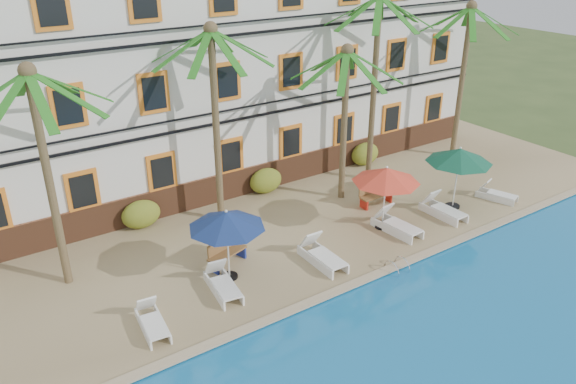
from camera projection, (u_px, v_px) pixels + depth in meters
ground at (368, 265)px, 19.51m from camera, size 100.00×100.00×0.00m
pool_deck at (287, 208)px, 23.20m from camera, size 30.00×12.00×0.25m
pool_coping at (386, 270)px, 18.71m from camera, size 30.00×0.35×0.06m
hotel_building at (224, 60)px, 24.70m from camera, size 25.40×6.44×10.22m
palm_a at (42, 148)px, 16.21m from camera, size 4.40×4.40×7.11m
palm_b at (214, 98)px, 20.02m from camera, size 4.40×4.40×7.55m
palm_c at (345, 100)px, 22.12m from camera, size 4.40×4.40×6.44m
palm_d at (375, 63)px, 23.44m from camera, size 4.40×4.40×8.21m
palm_e at (465, 59)px, 26.26m from camera, size 4.40×4.40×7.46m
shrub_left at (141, 214)px, 21.25m from camera, size 1.50×0.90×1.10m
shrub_mid at (266, 181)px, 24.09m from camera, size 1.50×0.90×1.10m
shrub_right at (365, 154)px, 26.95m from camera, size 1.50×0.90×1.10m
umbrella_blue at (227, 220)px, 17.49m from camera, size 2.48×2.48×2.48m
umbrella_red at (386, 175)px, 20.56m from camera, size 2.54×2.54×2.54m
umbrella_green at (459, 156)px, 22.09m from camera, size 2.64×2.64×2.63m
lounger_a at (152, 321)px, 15.90m from camera, size 0.80×1.78×0.81m
lounger_b at (223, 283)px, 17.55m from camera, size 0.94×1.98×0.90m
lounger_c at (322, 255)px, 19.06m from camera, size 0.74×2.03×0.96m
lounger_d at (396, 224)px, 21.04m from camera, size 0.89×2.07×0.95m
lounger_e at (443, 209)px, 22.21m from camera, size 0.74×1.97×0.92m
lounger_f at (496, 194)px, 23.60m from camera, size 1.08×1.74×0.78m
bench_left at (226, 252)px, 18.95m from camera, size 1.57×0.89×0.93m
bench_right at (375, 194)px, 23.09m from camera, size 1.51×0.50×0.93m
pool_ladder at (397, 269)px, 18.84m from camera, size 0.54×0.74×0.74m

